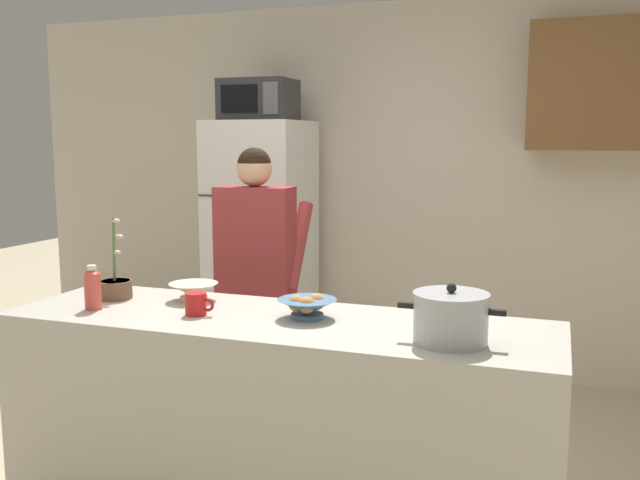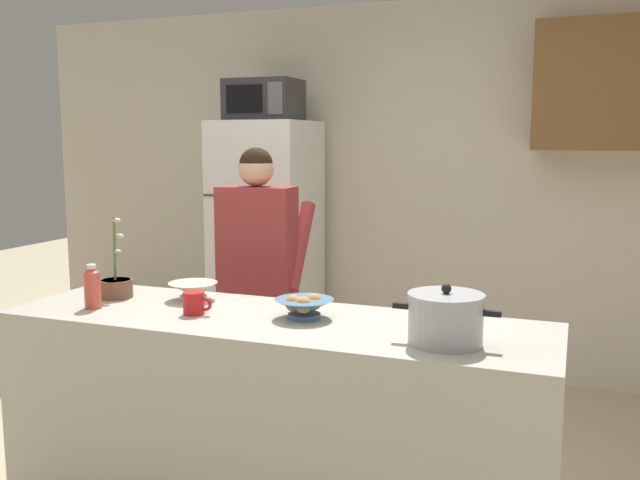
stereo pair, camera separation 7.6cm
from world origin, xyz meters
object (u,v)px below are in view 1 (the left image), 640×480
(coffee_mug, at_px, (196,304))
(bread_bowl, at_px, (307,306))
(refrigerator, at_px, (262,248))
(microwave, at_px, (259,100))
(cooking_pot, at_px, (451,318))
(person_near_pot, at_px, (256,261))
(bottle_near_edge, at_px, (93,288))
(potted_orchid, at_px, (116,286))
(empty_bowl, at_px, (194,290))

(coffee_mug, relative_size, bread_bowl, 0.53)
(refrigerator, relative_size, microwave, 3.71)
(refrigerator, height_order, bread_bowl, refrigerator)
(microwave, relative_size, cooking_pot, 1.24)
(microwave, height_order, person_near_pot, microwave)
(microwave, distance_m, bottle_near_edge, 2.16)
(potted_orchid, bearing_deg, microwave, 91.92)
(empty_bowl, bearing_deg, refrigerator, 103.90)
(refrigerator, distance_m, potted_orchid, 1.77)
(person_near_pot, bearing_deg, potted_orchid, -117.85)
(person_near_pot, relative_size, bread_bowl, 6.55)
(microwave, relative_size, potted_orchid, 1.27)
(bread_bowl, relative_size, potted_orchid, 0.65)
(potted_orchid, bearing_deg, bread_bowl, -2.52)
(refrigerator, bearing_deg, person_near_pot, -67.26)
(person_near_pot, distance_m, coffee_mug, 0.87)
(coffee_mug, bearing_deg, refrigerator, 106.36)
(microwave, xyz_separation_m, potted_orchid, (0.06, -1.75, -0.94))
(coffee_mug, bearing_deg, bottle_near_edge, -172.47)
(person_near_pot, xyz_separation_m, coffee_mug, (0.12, -0.86, -0.03))
(microwave, distance_m, cooking_pot, 2.69)
(refrigerator, height_order, empty_bowl, refrigerator)
(microwave, bearing_deg, empty_bowl, -75.93)
(cooking_pot, height_order, empty_bowl, cooking_pot)
(microwave, bearing_deg, bread_bowl, -60.37)
(refrigerator, bearing_deg, cooking_pot, -50.33)
(microwave, distance_m, bread_bowl, 2.27)
(person_near_pot, bearing_deg, bottle_near_edge, -110.67)
(empty_bowl, bearing_deg, bread_bowl, -12.13)
(coffee_mug, height_order, bread_bowl, bread_bowl)
(empty_bowl, bearing_deg, potted_orchid, -166.34)
(coffee_mug, distance_m, potted_orchid, 0.52)
(coffee_mug, xyz_separation_m, potted_orchid, (-0.50, 0.14, 0.01))
(person_near_pot, xyz_separation_m, bread_bowl, (0.58, -0.76, -0.03))
(person_near_pot, height_order, bottle_near_edge, person_near_pot)
(cooking_pot, relative_size, bottle_near_edge, 2.00)
(bread_bowl, bearing_deg, potted_orchid, 177.48)
(refrigerator, height_order, potted_orchid, refrigerator)
(person_near_pot, distance_m, bottle_near_edge, 0.99)
(microwave, bearing_deg, refrigerator, 90.07)
(bottle_near_edge, distance_m, potted_orchid, 0.21)
(microwave, relative_size, bread_bowl, 1.95)
(coffee_mug, bearing_deg, person_near_pot, 98.03)
(microwave, xyz_separation_m, cooking_pot, (1.63, -1.94, -0.91))
(cooking_pot, xyz_separation_m, potted_orchid, (-1.57, 0.19, -0.04))
(cooking_pot, bearing_deg, bottle_near_edge, -179.48)
(person_near_pot, relative_size, cooking_pot, 4.16)
(microwave, bearing_deg, cooking_pot, -50.02)
(refrigerator, bearing_deg, coffee_mug, -73.64)
(person_near_pot, height_order, empty_bowl, person_near_pot)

